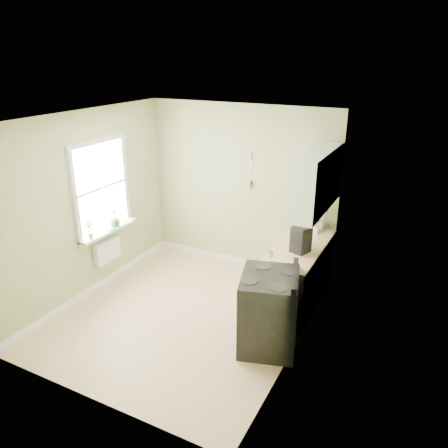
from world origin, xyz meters
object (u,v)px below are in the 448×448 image
at_px(stand_mixer, 320,218).
at_px(kettle, 302,221).
at_px(coffee_maker, 301,240).
at_px(stove, 269,311).

bearing_deg(stand_mixer, kettle, -175.69).
bearing_deg(kettle, stand_mixer, 4.31).
relative_size(kettle, coffee_maker, 0.47).
relative_size(stand_mixer, kettle, 2.41).
relative_size(stove, kettle, 6.40).
height_order(kettle, coffee_maker, coffee_maker).
xyz_separation_m(stand_mixer, coffee_maker, (-0.01, -0.92, -0.00)).
xyz_separation_m(stove, stand_mixer, (0.08, 1.83, 0.60)).
bearing_deg(coffee_maker, stove, -94.30).
distance_m(stove, kettle, 1.89).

